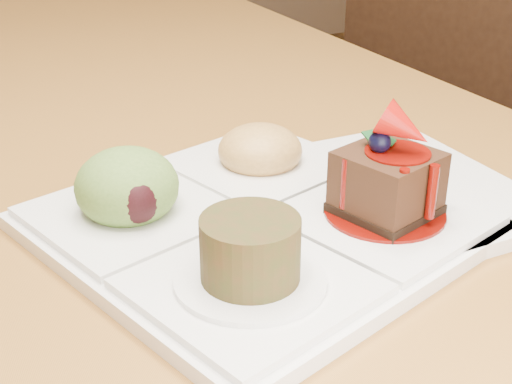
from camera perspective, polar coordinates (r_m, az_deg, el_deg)
name	(u,v)px	position (r m, az deg, el deg)	size (l,w,h in m)	color
dining_table	(61,216)	(0.75, -15.33, -1.85)	(1.00, 1.80, 0.75)	olive
chair_right	(418,143)	(1.25, 12.84, 3.86)	(0.58, 0.58, 1.00)	black
sampler_plate	(250,206)	(0.55, -0.51, -1.11)	(0.36, 0.36, 0.11)	white
second_plate	(377,195)	(0.61, 9.66, -0.21)	(0.23, 0.23, 0.01)	white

